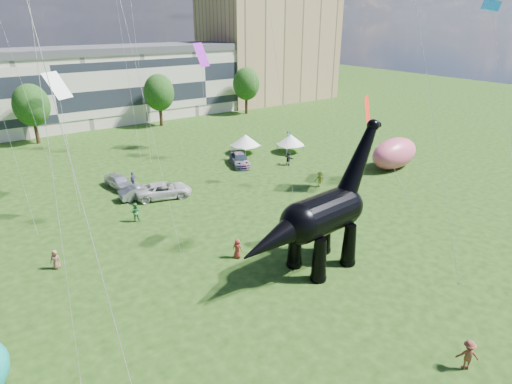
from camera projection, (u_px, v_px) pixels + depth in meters
ground at (350, 281)px, 31.16m from camera, size 220.00×220.00×0.00m
terrace_row at (48, 93)px, 71.85m from camera, size 78.00×11.00×12.00m
apartment_block at (268, 49)px, 97.47m from camera, size 28.00×18.00×22.00m
tree_mid_left at (31, 102)px, 62.79m from camera, size 5.20×5.20×9.44m
tree_mid_right at (159, 90)px, 73.31m from camera, size 5.20×5.20×9.44m
tree_far_right at (246, 81)px, 82.77m from camera, size 5.20×5.20×9.44m
dinosaur_sculpture at (319, 218)px, 31.29m from camera, size 13.70×4.08×11.16m
car_silver at (119, 181)px, 47.89m from camera, size 2.42×4.78×1.56m
car_grey at (140, 192)px, 45.23m from camera, size 4.41×1.66×1.44m
car_white at (164, 190)px, 45.38m from camera, size 6.38×4.18×1.63m
car_dark at (240, 159)px, 55.33m from camera, size 3.79×5.59×1.50m
gazebo_near at (245, 140)px, 59.70m from camera, size 4.57×4.57×2.72m
gazebo_far at (291, 140)px, 60.20m from camera, size 4.31×4.31×2.59m
inflatable_pink at (394, 153)px, 53.89m from camera, size 8.03×4.58×3.84m
visitors at (259, 202)px, 42.22m from camera, size 37.54×42.10×1.84m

